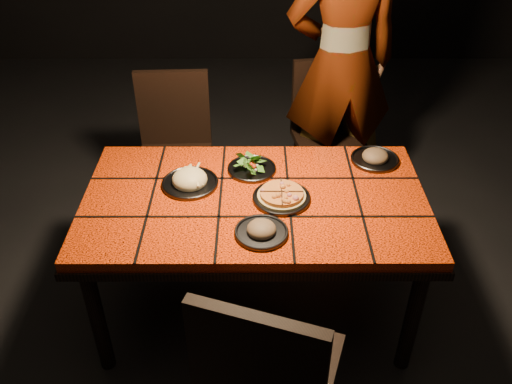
{
  "coord_description": "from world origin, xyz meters",
  "views": [
    {
      "loc": [
        0.0,
        -2.03,
        2.25
      ],
      "look_at": [
        0.01,
        -0.06,
        0.82
      ],
      "focal_mm": 38.0,
      "sensor_mm": 36.0,
      "label": 1
    }
  ],
  "objects_px": {
    "dining_table": "(255,210)",
    "chair_far_left": "(175,142)",
    "plate_pasta": "(190,181)",
    "plate_pizza": "(282,196)",
    "diner": "(342,63)",
    "chair_near": "(266,375)",
    "chair_far_right": "(327,125)"
  },
  "relations": [
    {
      "from": "chair_near",
      "to": "chair_far_left",
      "type": "xyz_separation_m",
      "value": [
        -0.53,
        1.68,
        -0.03
      ]
    },
    {
      "from": "chair_near",
      "to": "plate_pizza",
      "type": "xyz_separation_m",
      "value": [
        0.08,
        0.83,
        0.18
      ]
    },
    {
      "from": "chair_far_right",
      "to": "plate_pizza",
      "type": "relative_size",
      "value": 3.54
    },
    {
      "from": "chair_far_left",
      "to": "plate_pasta",
      "type": "distance_m",
      "value": 0.78
    },
    {
      "from": "diner",
      "to": "plate_pasta",
      "type": "distance_m",
      "value": 1.3
    },
    {
      "from": "chair_far_right",
      "to": "plate_pasta",
      "type": "xyz_separation_m",
      "value": [
        -0.78,
        -0.95,
        0.23
      ]
    },
    {
      "from": "dining_table",
      "to": "chair_far_left",
      "type": "xyz_separation_m",
      "value": [
        -0.49,
        0.83,
        -0.12
      ]
    },
    {
      "from": "chair_near",
      "to": "plate_pasta",
      "type": "height_order",
      "value": "chair_near"
    },
    {
      "from": "dining_table",
      "to": "chair_near",
      "type": "bearing_deg",
      "value": -87.26
    },
    {
      "from": "dining_table",
      "to": "diner",
      "type": "relative_size",
      "value": 0.84
    },
    {
      "from": "chair_near",
      "to": "diner",
      "type": "xyz_separation_m",
      "value": [
        0.49,
        1.92,
        0.37
      ]
    },
    {
      "from": "chair_near",
      "to": "plate_pizza",
      "type": "bearing_deg",
      "value": -76.95
    },
    {
      "from": "chair_far_right",
      "to": "dining_table",
      "type": "bearing_deg",
      "value": -124.02
    },
    {
      "from": "plate_pasta",
      "to": "chair_far_right",
      "type": "bearing_deg",
      "value": 50.68
    },
    {
      "from": "diner",
      "to": "plate_pasta",
      "type": "height_order",
      "value": "diner"
    },
    {
      "from": "chair_far_left",
      "to": "chair_far_right",
      "type": "height_order",
      "value": "chair_far_left"
    },
    {
      "from": "chair_far_left",
      "to": "plate_pizza",
      "type": "distance_m",
      "value": 1.07
    },
    {
      "from": "dining_table",
      "to": "plate_pizza",
      "type": "distance_m",
      "value": 0.16
    },
    {
      "from": "chair_far_right",
      "to": "diner",
      "type": "distance_m",
      "value": 0.42
    },
    {
      "from": "chair_near",
      "to": "chair_far_left",
      "type": "distance_m",
      "value": 1.76
    },
    {
      "from": "chair_far_right",
      "to": "plate_pasta",
      "type": "height_order",
      "value": "chair_far_right"
    },
    {
      "from": "dining_table",
      "to": "chair_near",
      "type": "xyz_separation_m",
      "value": [
        0.04,
        -0.85,
        -0.09
      ]
    },
    {
      "from": "chair_far_right",
      "to": "plate_pasta",
      "type": "bearing_deg",
      "value": -139.27
    },
    {
      "from": "chair_near",
      "to": "plate_pizza",
      "type": "distance_m",
      "value": 0.85
    },
    {
      "from": "chair_far_left",
      "to": "plate_pasta",
      "type": "bearing_deg",
      "value": -78.89
    },
    {
      "from": "chair_far_left",
      "to": "diner",
      "type": "relative_size",
      "value": 0.51
    },
    {
      "from": "dining_table",
      "to": "chair_far_left",
      "type": "bearing_deg",
      "value": 120.58
    },
    {
      "from": "plate_pasta",
      "to": "diner",
      "type": "bearing_deg",
      "value": 49.38
    },
    {
      "from": "chair_far_left",
      "to": "plate_pasta",
      "type": "relative_size",
      "value": 3.56
    },
    {
      "from": "chair_near",
      "to": "plate_pasta",
      "type": "relative_size",
      "value": 3.76
    },
    {
      "from": "chair_near",
      "to": "dining_table",
      "type": "bearing_deg",
      "value": -68.47
    },
    {
      "from": "chair_far_right",
      "to": "plate_pizza",
      "type": "xyz_separation_m",
      "value": [
        -0.35,
        -1.07,
        0.22
      ]
    }
  ]
}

